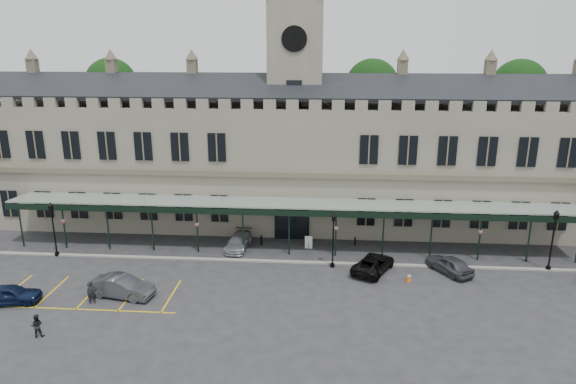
# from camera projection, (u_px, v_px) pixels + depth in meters

# --- Properties ---
(ground) EXTENTS (140.00, 140.00, 0.00)m
(ground) POSITION_uv_depth(u_px,v_px,m) (282.00, 293.00, 37.67)
(ground) COLOR #29292C
(station_building) EXTENTS (60.00, 10.36, 17.30)m
(station_building) POSITION_uv_depth(u_px,v_px,m) (295.00, 160.00, 51.07)
(station_building) COLOR slate
(station_building) RESTS_ON ground
(clock_tower) EXTENTS (5.60, 5.60, 24.80)m
(clock_tower) POSITION_uv_depth(u_px,v_px,m) (296.00, 92.00, 49.28)
(clock_tower) COLOR slate
(clock_tower) RESTS_ON ground
(canopy) EXTENTS (50.00, 4.10, 4.30)m
(canopy) POSITION_uv_depth(u_px,v_px,m) (289.00, 227.00, 44.14)
(canopy) COLOR #8C9E93
(canopy) RESTS_ON ground
(kerb) EXTENTS (60.00, 0.40, 0.12)m
(kerb) POSITION_uv_depth(u_px,v_px,m) (288.00, 262.00, 42.92)
(kerb) COLOR gray
(kerb) RESTS_ON ground
(parking_markings) EXTENTS (16.00, 6.00, 0.01)m
(parking_markings) POSITION_uv_depth(u_px,v_px,m) (88.00, 296.00, 37.24)
(parking_markings) COLOR gold
(parking_markings) RESTS_ON ground
(tree_behind_left) EXTENTS (6.00, 6.00, 16.00)m
(tree_behind_left) POSITION_uv_depth(u_px,v_px,m) (111.00, 86.00, 59.54)
(tree_behind_left) COLOR #332314
(tree_behind_left) RESTS_ON ground
(tree_behind_mid) EXTENTS (6.00, 6.00, 16.00)m
(tree_behind_mid) POSITION_uv_depth(u_px,v_px,m) (372.00, 87.00, 57.40)
(tree_behind_mid) COLOR #332314
(tree_behind_mid) RESTS_ON ground
(tree_behind_right) EXTENTS (6.00, 6.00, 16.00)m
(tree_behind_right) POSITION_uv_depth(u_px,v_px,m) (519.00, 88.00, 56.26)
(tree_behind_right) COLOR #332314
(tree_behind_right) RESTS_ON ground
(lamp_post_left) EXTENTS (0.46, 0.46, 4.87)m
(lamp_post_left) POSITION_uv_depth(u_px,v_px,m) (53.00, 224.00, 43.46)
(lamp_post_left) COLOR black
(lamp_post_left) RESTS_ON ground
(lamp_post_mid) EXTENTS (0.45, 0.45, 4.74)m
(lamp_post_mid) POSITION_uv_depth(u_px,v_px,m) (333.00, 235.00, 41.27)
(lamp_post_mid) COLOR black
(lamp_post_mid) RESTS_ON ground
(lamp_post_right) EXTENTS (0.49, 0.49, 5.15)m
(lamp_post_right) POSITION_uv_depth(u_px,v_px,m) (553.00, 235.00, 40.60)
(lamp_post_right) COLOR black
(lamp_post_right) RESTS_ON ground
(traffic_cone) EXTENTS (0.41, 0.41, 0.65)m
(traffic_cone) POSITION_uv_depth(u_px,v_px,m) (409.00, 277.00, 39.50)
(traffic_cone) COLOR #E55007
(traffic_cone) RESTS_ON ground
(sign_board) EXTENTS (0.68, 0.07, 1.16)m
(sign_board) POSITION_uv_depth(u_px,v_px,m) (309.00, 242.00, 45.69)
(sign_board) COLOR black
(sign_board) RESTS_ON ground
(bollard_left) EXTENTS (0.17, 0.17, 0.94)m
(bollard_left) POSITION_uv_depth(u_px,v_px,m) (261.00, 240.00, 46.45)
(bollard_left) COLOR black
(bollard_left) RESTS_ON ground
(bollard_right) EXTENTS (0.15, 0.15, 0.82)m
(bollard_right) POSITION_uv_depth(u_px,v_px,m) (355.00, 241.00, 46.34)
(bollard_right) COLOR black
(bollard_right) RESTS_ON ground
(car_left_a) EXTENTS (4.28, 2.39, 1.38)m
(car_left_a) POSITION_uv_depth(u_px,v_px,m) (11.00, 294.00, 36.04)
(car_left_a) COLOR #0B1533
(car_left_a) RESTS_ON ground
(car_left_b) EXTENTS (4.92, 2.47, 1.55)m
(car_left_b) POSITION_uv_depth(u_px,v_px,m) (122.00, 287.00, 37.00)
(car_left_b) COLOR #3B3D43
(car_left_b) RESTS_ON ground
(car_taxi) EXTENTS (2.10, 4.47, 1.26)m
(car_taxi) POSITION_uv_depth(u_px,v_px,m) (239.00, 242.00, 45.67)
(car_taxi) COLOR #9A9CA1
(car_taxi) RESTS_ON ground
(car_van) EXTENTS (4.15, 5.23, 1.32)m
(car_van) POSITION_uv_depth(u_px,v_px,m) (373.00, 264.00, 41.08)
(car_van) COLOR black
(car_van) RESTS_ON ground
(car_right_a) EXTENTS (3.68, 4.44, 1.43)m
(car_right_a) POSITION_uv_depth(u_px,v_px,m) (449.00, 264.00, 40.86)
(car_right_a) COLOR #3B3D43
(car_right_a) RESTS_ON ground
(person_a) EXTENTS (0.72, 0.59, 1.68)m
(person_a) POSITION_uv_depth(u_px,v_px,m) (92.00, 293.00, 35.98)
(person_a) COLOR black
(person_a) RESTS_ON ground
(person_b) EXTENTS (0.87, 0.76, 1.52)m
(person_b) POSITION_uv_depth(u_px,v_px,m) (37.00, 326.00, 31.95)
(person_b) COLOR black
(person_b) RESTS_ON ground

